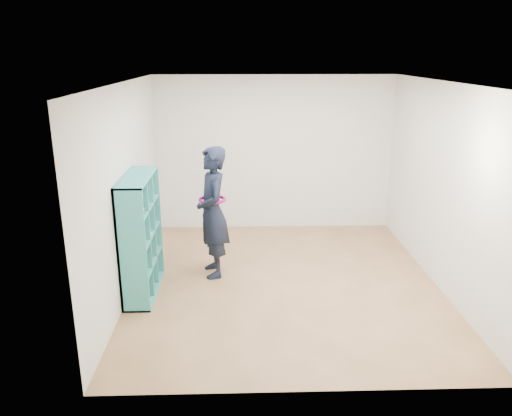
{
  "coord_description": "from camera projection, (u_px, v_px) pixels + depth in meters",
  "views": [
    {
      "loc": [
        -0.57,
        -6.05,
        2.94
      ],
      "look_at": [
        -0.37,
        0.3,
        0.95
      ],
      "focal_mm": 35.0,
      "sensor_mm": 36.0,
      "label": 1
    }
  ],
  "objects": [
    {
      "name": "wall_right",
      "position": [
        443.0,
        187.0,
        6.34
      ],
      "size": [
        0.02,
        4.5,
        2.6
      ],
      "primitive_type": "cube",
      "color": "silver",
      "rests_on": "floor"
    },
    {
      "name": "person",
      "position": [
        213.0,
        212.0,
        6.67
      ],
      "size": [
        0.56,
        0.73,
        1.78
      ],
      "rotation": [
        0.0,
        0.0,
        -1.35
      ],
      "color": "black",
      "rests_on": "floor"
    },
    {
      "name": "wall_front",
      "position": [
        311.0,
        259.0,
        4.13
      ],
      "size": [
        4.0,
        0.02,
        2.6
      ],
      "primitive_type": "cube",
      "color": "silver",
      "rests_on": "floor"
    },
    {
      "name": "smartphone",
      "position": [
        201.0,
        203.0,
        6.67
      ],
      "size": [
        0.03,
        0.09,
        0.12
      ],
      "rotation": [
        0.27,
        0.0,
        0.24
      ],
      "color": "silver",
      "rests_on": "person"
    },
    {
      "name": "ceiling",
      "position": [
        288.0,
        82.0,
        5.89
      ],
      "size": [
        4.5,
        4.5,
        0.0
      ],
      "primitive_type": "plane",
      "color": "white",
      "rests_on": "wall_back"
    },
    {
      "name": "wall_left",
      "position": [
        127.0,
        190.0,
        6.22
      ],
      "size": [
        0.02,
        4.5,
        2.6
      ],
      "primitive_type": "cube",
      "color": "silver",
      "rests_on": "floor"
    },
    {
      "name": "bookshelf",
      "position": [
        139.0,
        237.0,
        6.2
      ],
      "size": [
        0.33,
        1.14,
        1.52
      ],
      "color": "teal",
      "rests_on": "floor"
    },
    {
      "name": "floor",
      "position": [
        285.0,
        282.0,
        6.67
      ],
      "size": [
        4.5,
        4.5,
        0.0
      ],
      "primitive_type": "plane",
      "color": "brown",
      "rests_on": "ground"
    },
    {
      "name": "wall_back",
      "position": [
        274.0,
        154.0,
        8.43
      ],
      "size": [
        4.0,
        0.02,
        2.6
      ],
      "primitive_type": "cube",
      "color": "silver",
      "rests_on": "floor"
    }
  ]
}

